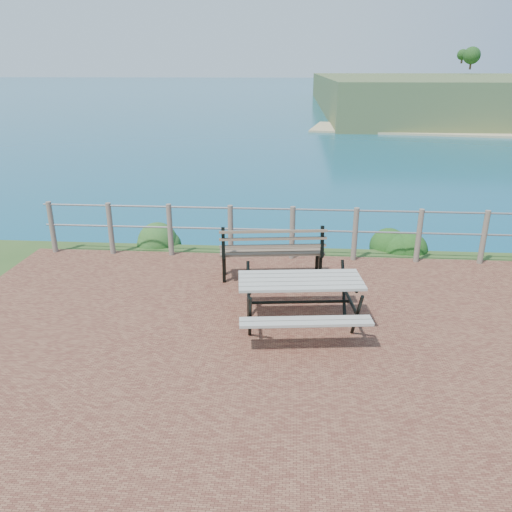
% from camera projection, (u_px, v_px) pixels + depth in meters
% --- Properties ---
extents(ground, '(10.00, 7.00, 0.12)m').
position_uv_depth(ground, '(289.00, 354.00, 6.29)').
color(ground, brown).
rests_on(ground, ground).
extents(ocean, '(1200.00, 1200.00, 0.00)m').
position_uv_depth(ocean, '(296.00, 76.00, 192.71)').
color(ocean, '#14717A').
rests_on(ocean, ground).
extents(safety_railing, '(9.40, 0.10, 1.00)m').
position_uv_depth(safety_railing, '(292.00, 230.00, 9.21)').
color(safety_railing, '#6B5B4C').
rests_on(safety_railing, ground).
extents(picnic_table, '(1.73, 1.44, 0.70)m').
position_uv_depth(picnic_table, '(300.00, 297.00, 6.80)').
color(picnic_table, '#9F9C8F').
rests_on(picnic_table, ground).
extents(park_bench, '(1.78, 0.64, 0.98)m').
position_uv_depth(park_bench, '(272.00, 243.00, 8.33)').
color(park_bench, brown).
rests_on(park_bench, ground).
extents(shrub_lip_west, '(0.84, 0.84, 0.61)m').
position_uv_depth(shrub_lip_west, '(159.00, 244.00, 10.22)').
color(shrub_lip_west, '#235921').
rests_on(shrub_lip_west, ground).
extents(shrub_lip_east, '(0.81, 0.81, 0.56)m').
position_uv_depth(shrub_lip_east, '(398.00, 246.00, 10.11)').
color(shrub_lip_east, '#1B4214').
rests_on(shrub_lip_east, ground).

